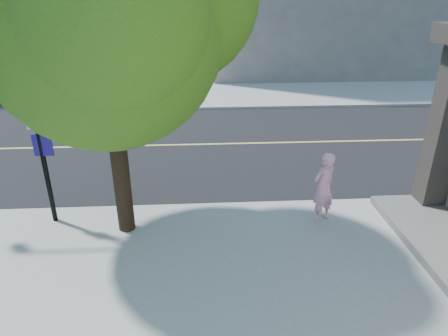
{
  "coord_description": "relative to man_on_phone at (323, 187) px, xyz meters",
  "views": [
    {
      "loc": [
        4.16,
        -8.81,
        5.04
      ],
      "look_at": [
        4.67,
        -0.48,
        1.3
      ],
      "focal_mm": 31.95,
      "sensor_mm": 36.0,
      "label": 1
    }
  ],
  "objects": [
    {
      "name": "street_tree",
      "position": [
        -4.32,
        -0.09,
        3.92
      ],
      "size": [
        5.55,
        5.05,
        7.37
      ],
      "rotation": [
        0.0,
        0.0,
        0.21
      ],
      "color": "black",
      "rests_on": "sidewalk_se"
    },
    {
      "name": "road_ew",
      "position": [
        -6.9,
        5.43,
        -0.96
      ],
      "size": [
        140.0,
        9.0,
        0.01
      ],
      "primitive_type": "cube",
      "color": "black",
      "rests_on": "ground"
    },
    {
      "name": "man_on_phone",
      "position": [
        0.0,
        0.0,
        0.0
      ],
      "size": [
        0.73,
        0.65,
        1.68
      ],
      "primitive_type": "imported",
      "rotation": [
        0.0,
        0.0,
        3.65
      ],
      "color": "#F1A2BB",
      "rests_on": "sidewalk_se"
    },
    {
      "name": "ground",
      "position": [
        -6.9,
        0.93,
        -0.96
      ],
      "size": [
        140.0,
        140.0,
        0.0
      ],
      "primitive_type": "plane",
      "color": "black",
      "rests_on": "ground"
    },
    {
      "name": "sidewalk_ne",
      "position": [
        6.6,
        22.43,
        -0.9
      ],
      "size": [
        29.0,
        25.0,
        0.12
      ],
      "primitive_type": "cube",
      "color": "#A1A19D",
      "rests_on": "ground"
    }
  ]
}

